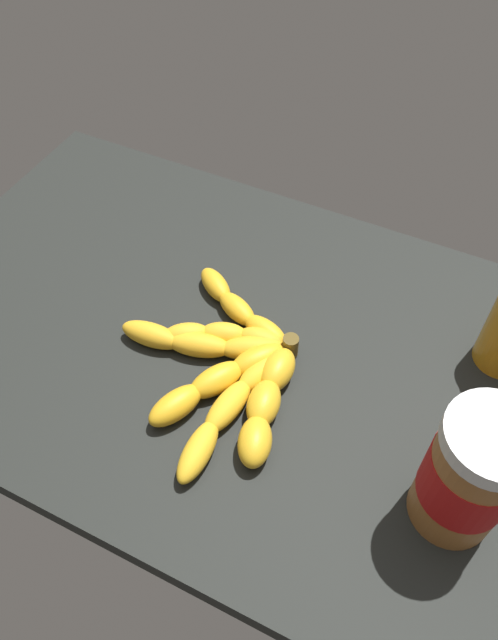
{
  "coord_description": "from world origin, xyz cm",
  "views": [
    {
      "loc": [
        25.41,
        -41.59,
        63.11
      ],
      "look_at": [
        4.52,
        1.3,
        3.58
      ],
      "focal_mm": 34.59,
      "sensor_mm": 36.0,
      "label": 1
    }
  ],
  "objects": [
    {
      "name": "banana_bunch",
      "position": [
        5.02,
        -4.84,
        1.62
      ],
      "size": [
        25.15,
        29.68,
        3.78
      ],
      "color": "gold",
      "rests_on": "ground_plane"
    },
    {
      "name": "ground_plane",
      "position": [
        0.0,
        0.0,
        -1.56
      ],
      "size": [
        85.01,
        57.23,
        3.11
      ],
      "primitive_type": "cube",
      "color": "black"
    },
    {
      "name": "peanut_butter_jar",
      "position": [
        33.34,
        -9.9,
        8.32
      ],
      "size": [
        9.08,
        9.08,
        16.63
      ],
      "color": "#9E602D",
      "rests_on": "ground_plane"
    }
  ]
}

